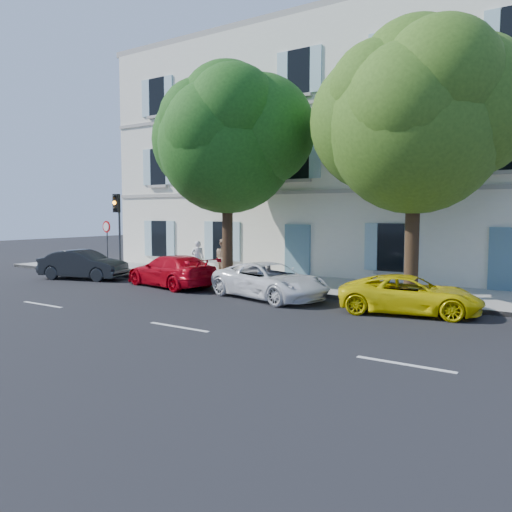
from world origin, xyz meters
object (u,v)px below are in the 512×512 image
Objects in this scene: traffic_light at (118,216)px; road_sign at (107,235)px; car_red_coupe at (171,271)px; pedestrian_b at (224,258)px; car_dark_sedan at (83,265)px; tree_left at (227,145)px; car_yellow_supercar at (410,295)px; car_white_coupe at (270,281)px; tree_right at (415,127)px; pedestrian_a at (198,258)px.

traffic_light is 1.14m from road_sign.
pedestrian_b is at bearing 172.89° from car_red_coupe.
tree_left is (6.56, 2.24, 5.16)m from car_dark_sedan.
pedestrian_b is (-8.98, 2.64, 0.45)m from car_yellow_supercar.
road_sign reaches higher than car_white_coupe.
car_yellow_supercar is 2.36× the size of pedestrian_b.
road_sign is (-7.03, -0.45, -3.89)m from tree_left.
tree_left reaches higher than car_white_coupe.
car_dark_sedan is 0.90× the size of car_red_coupe.
car_red_coupe is 0.51× the size of tree_left.
car_red_coupe is (4.98, 0.46, -0.01)m from car_dark_sedan.
car_yellow_supercar is at bearing -5.66° from road_sign.
car_dark_sedan is at bearing -94.21° from traffic_light.
tree_right is 5.47× the size of pedestrian_a.
car_red_coupe is 2.78× the size of pedestrian_a.
road_sign is at bearing -27.65° from pedestrian_a.
pedestrian_b is (-4.05, 2.69, 0.39)m from car_white_coupe.
road_sign is 1.53× the size of pedestrian_a.
tree_right is 9.76m from pedestrian_b.
tree_left is 7.06m from traffic_light.
pedestrian_a is 0.93× the size of pedestrian_b.
car_dark_sedan is 2.50× the size of pedestrian_a.
traffic_light is (-14.67, 1.67, 2.32)m from car_yellow_supercar.
car_white_coupe is 2.81× the size of pedestrian_a.
pedestrian_a is (4.31, 0.84, -1.93)m from traffic_light.
tree_left is at bearing -87.40° from car_dark_sedan.
tree_right is at bearing 137.67° from pedestrian_a.
car_yellow_supercar is at bearing -13.37° from tree_left.
pedestrian_b is (1.37, 0.14, 0.06)m from pedestrian_a.
traffic_light reaches higher than pedestrian_a.
tree_right reaches higher than car_dark_sedan.
car_yellow_supercar is 14.94m from traffic_light.
pedestrian_a is (-2.10, 0.55, -4.87)m from tree_left.
traffic_light is 2.16× the size of pedestrian_b.
car_white_coupe is 6.49m from tree_left.
car_dark_sedan is 14.81m from car_yellow_supercar.
traffic_light is at bearing 27.71° from pedestrian_b.
tree_left reaches higher than pedestrian_b.
road_sign is (-5.46, 1.33, 1.29)m from car_red_coupe.
tree_right reaches higher than tree_left.
pedestrian_a is at bearing 11.00° from traffic_light.
car_white_coupe is at bearing -10.02° from traffic_light.
traffic_light is at bearing 95.08° from car_white_coupe.
car_dark_sedan is 2.96m from traffic_light.
road_sign is at bearing -178.33° from tree_right.
car_white_coupe is 1.83× the size of road_sign.
pedestrian_b reaches higher than car_yellow_supercar.
tree_right reaches higher than car_white_coupe.
tree_left is 5.33m from pedestrian_a.
car_dark_sedan is 2.26m from road_sign.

